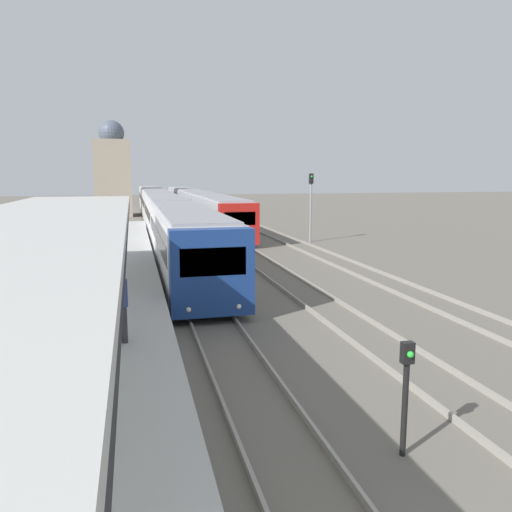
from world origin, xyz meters
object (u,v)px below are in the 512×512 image
at_px(train_near, 160,208).
at_px(signal_post_near, 406,387).
at_px(train_far, 196,204).
at_px(person_on_platform, 119,302).
at_px(signal_mast_far, 311,199).

relative_size(train_near, signal_post_near, 30.71).
bearing_deg(train_far, signal_post_near, -92.80).
bearing_deg(train_near, signal_post_near, -87.15).
relative_size(person_on_platform, signal_post_near, 0.84).
relative_size(signal_post_near, signal_mast_far, 0.42).
bearing_deg(signal_post_near, train_near, 92.85).
distance_m(train_near, signal_mast_far, 15.83).
height_order(train_near, train_far, train_near).
xyz_separation_m(person_on_platform, signal_mast_far, (12.47, 21.82, 1.16)).
height_order(person_on_platform, signal_mast_far, signal_mast_far).
xyz_separation_m(train_far, signal_mast_far, (5.58, -20.00, 1.34)).
xyz_separation_m(person_on_platform, train_near, (2.72, 34.22, -0.12)).
xyz_separation_m(person_on_platform, train_far, (6.89, 41.81, -0.18)).
height_order(person_on_platform, train_far, train_far).
bearing_deg(person_on_platform, signal_mast_far, 60.24).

